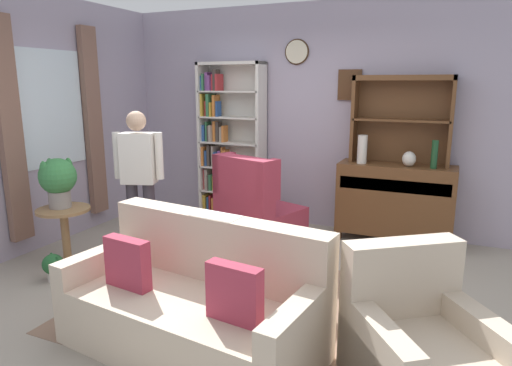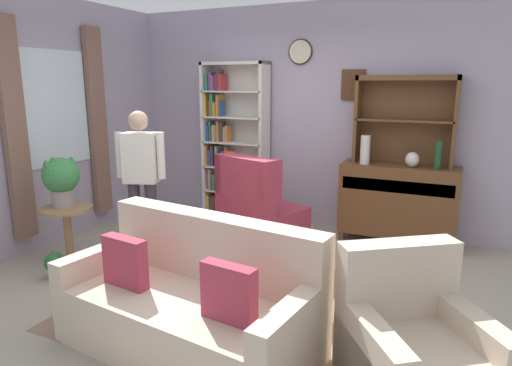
{
  "view_description": "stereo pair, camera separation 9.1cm",
  "coord_description": "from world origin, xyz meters",
  "px_view_note": "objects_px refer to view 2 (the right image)",
  "views": [
    {
      "loc": [
        1.7,
        -3.43,
        1.83
      ],
      "look_at": [
        0.1,
        0.2,
        0.95
      ],
      "focal_mm": 31.58,
      "sensor_mm": 36.0,
      "label": 1
    },
    {
      "loc": [
        1.78,
        -3.39,
        1.83
      ],
      "look_at": [
        0.1,
        0.2,
        0.95
      ],
      "focal_mm": 31.58,
      "sensor_mm": 36.0,
      "label": 2
    }
  ],
  "objects_px": {
    "bottle_wine": "(438,155)",
    "book_stack": "(277,256)",
    "sideboard_hutch": "(406,108)",
    "potted_plant_small": "(55,264)",
    "armchair_floral": "(415,352)",
    "sideboard": "(398,200)",
    "vase_tall": "(365,150)",
    "vase_round": "(412,160)",
    "bookshelf": "(230,144)",
    "coffee_table": "(259,268)",
    "person_reading": "(141,174)",
    "wingback_chair": "(258,212)",
    "potted_plant_large": "(61,178)",
    "couch_floral": "(192,306)",
    "plant_stand": "(68,229)"
  },
  "relations": [
    {
      "from": "bottle_wine",
      "to": "book_stack",
      "type": "relative_size",
      "value": 1.55
    },
    {
      "from": "sideboard_hutch",
      "to": "potted_plant_small",
      "type": "relative_size",
      "value": 4.13
    },
    {
      "from": "armchair_floral",
      "to": "book_stack",
      "type": "relative_size",
      "value": 5.32
    },
    {
      "from": "potted_plant_small",
      "to": "sideboard",
      "type": "bearing_deg",
      "value": 41.18
    },
    {
      "from": "vase_tall",
      "to": "bottle_wine",
      "type": "bearing_deg",
      "value": -0.66
    },
    {
      "from": "bottle_wine",
      "to": "sideboard_hutch",
      "type": "bearing_deg",
      "value": 153.04
    },
    {
      "from": "vase_round",
      "to": "bookshelf",
      "type": "bearing_deg",
      "value": 176.38
    },
    {
      "from": "sideboard",
      "to": "armchair_floral",
      "type": "xyz_separation_m",
      "value": [
        0.49,
        -2.71,
        -0.22
      ]
    },
    {
      "from": "bookshelf",
      "to": "coffee_table",
      "type": "bearing_deg",
      "value": -56.85
    },
    {
      "from": "sideboard_hutch",
      "to": "person_reading",
      "type": "bearing_deg",
      "value": -144.18
    },
    {
      "from": "vase_tall",
      "to": "wingback_chair",
      "type": "xyz_separation_m",
      "value": [
        -1.05,
        -0.67,
        -0.7
      ]
    },
    {
      "from": "vase_tall",
      "to": "person_reading",
      "type": "distance_m",
      "value": 2.51
    },
    {
      "from": "potted_plant_large",
      "to": "couch_floral",
      "type": "bearing_deg",
      "value": -20.55
    },
    {
      "from": "plant_stand",
      "to": "coffee_table",
      "type": "distance_m",
      "value": 2.17
    },
    {
      "from": "book_stack",
      "to": "armchair_floral",
      "type": "bearing_deg",
      "value": -29.9
    },
    {
      "from": "sideboard",
      "to": "bottle_wine",
      "type": "relative_size",
      "value": 4.16
    },
    {
      "from": "sideboard_hutch",
      "to": "coffee_table",
      "type": "height_order",
      "value": "sideboard_hutch"
    },
    {
      "from": "plant_stand",
      "to": "coffee_table",
      "type": "bearing_deg",
      "value": -0.89
    },
    {
      "from": "armchair_floral",
      "to": "vase_tall",
      "type": "bearing_deg",
      "value": 108.44
    },
    {
      "from": "sideboard_hutch",
      "to": "bottle_wine",
      "type": "height_order",
      "value": "sideboard_hutch"
    },
    {
      "from": "bookshelf",
      "to": "armchair_floral",
      "type": "relative_size",
      "value": 1.96
    },
    {
      "from": "sideboard",
      "to": "sideboard_hutch",
      "type": "bearing_deg",
      "value": 90.0
    },
    {
      "from": "bottle_wine",
      "to": "potted_plant_large",
      "type": "xyz_separation_m",
      "value": [
        -3.41,
        -1.98,
        -0.18
      ]
    },
    {
      "from": "potted_plant_small",
      "to": "couch_floral",
      "type": "bearing_deg",
      "value": -12.48
    },
    {
      "from": "sideboard_hutch",
      "to": "vase_round",
      "type": "height_order",
      "value": "sideboard_hutch"
    },
    {
      "from": "wingback_chair",
      "to": "potted_plant_small",
      "type": "bearing_deg",
      "value": -128.61
    },
    {
      "from": "sideboard",
      "to": "vase_tall",
      "type": "relative_size",
      "value": 3.95
    },
    {
      "from": "wingback_chair",
      "to": "vase_tall",
      "type": "bearing_deg",
      "value": 32.58
    },
    {
      "from": "vase_round",
      "to": "potted_plant_large",
      "type": "bearing_deg",
      "value": -147.55
    },
    {
      "from": "wingback_chair",
      "to": "potted_plant_large",
      "type": "height_order",
      "value": "potted_plant_large"
    },
    {
      "from": "book_stack",
      "to": "couch_floral",
      "type": "bearing_deg",
      "value": -112.5
    },
    {
      "from": "armchair_floral",
      "to": "plant_stand",
      "type": "bearing_deg",
      "value": 169.75
    },
    {
      "from": "coffee_table",
      "to": "vase_round",
      "type": "bearing_deg",
      "value": 65.77
    },
    {
      "from": "vase_tall",
      "to": "vase_round",
      "type": "xyz_separation_m",
      "value": [
        0.52,
        0.01,
        -0.08
      ]
    },
    {
      "from": "coffee_table",
      "to": "bottle_wine",
      "type": "bearing_deg",
      "value": 59.77
    },
    {
      "from": "sideboard",
      "to": "wingback_chair",
      "type": "distance_m",
      "value": 1.63
    },
    {
      "from": "sideboard",
      "to": "couch_floral",
      "type": "bearing_deg",
      "value": -109.2
    },
    {
      "from": "book_stack",
      "to": "bottle_wine",
      "type": "bearing_deg",
      "value": 61.79
    },
    {
      "from": "potted_plant_small",
      "to": "coffee_table",
      "type": "relative_size",
      "value": 0.33
    },
    {
      "from": "armchair_floral",
      "to": "wingback_chair",
      "type": "height_order",
      "value": "wingback_chair"
    },
    {
      "from": "vase_tall",
      "to": "couch_floral",
      "type": "bearing_deg",
      "value": -102.22
    },
    {
      "from": "bookshelf",
      "to": "armchair_floral",
      "type": "distance_m",
      "value": 3.97
    },
    {
      "from": "sideboard",
      "to": "person_reading",
      "type": "bearing_deg",
      "value": -145.94
    },
    {
      "from": "potted_plant_small",
      "to": "book_stack",
      "type": "xyz_separation_m",
      "value": [
        2.12,
        0.38,
        0.3
      ]
    },
    {
      "from": "sideboard",
      "to": "couch_floral",
      "type": "distance_m",
      "value": 3.01
    },
    {
      "from": "couch_floral",
      "to": "potted_plant_large",
      "type": "xyz_separation_m",
      "value": [
        -2.03,
        0.76,
        0.59
      ]
    },
    {
      "from": "wingback_chair",
      "to": "plant_stand",
      "type": "bearing_deg",
      "value": -138.73
    },
    {
      "from": "sideboard_hutch",
      "to": "person_reading",
      "type": "relative_size",
      "value": 0.71
    },
    {
      "from": "sideboard_hutch",
      "to": "plant_stand",
      "type": "relative_size",
      "value": 1.82
    },
    {
      "from": "sideboard",
      "to": "plant_stand",
      "type": "relative_size",
      "value": 2.15
    }
  ]
}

